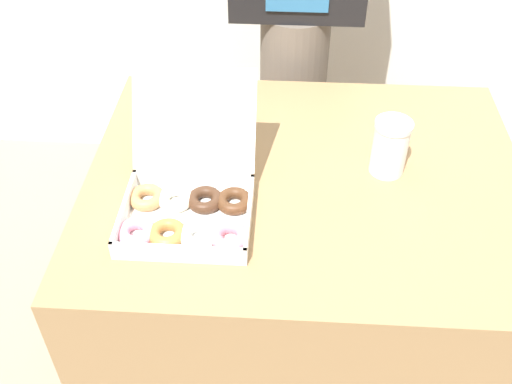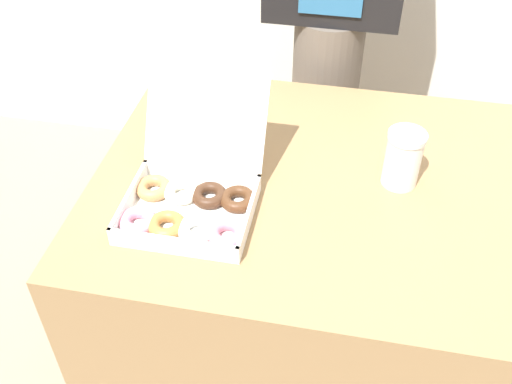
% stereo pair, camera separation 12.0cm
% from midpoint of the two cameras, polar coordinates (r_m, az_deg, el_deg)
% --- Properties ---
extents(ground_plane, '(14.00, 14.00, 0.00)m').
position_cam_midpoint_polar(ground_plane, '(1.93, 1.75, -15.06)').
color(ground_plane, gray).
extents(table, '(1.02, 0.83, 0.72)m').
position_cam_midpoint_polar(table, '(1.64, 2.01, -8.13)').
color(table, '#99754C').
rests_on(table, ground_plane).
extents(donut_box, '(0.30, 0.35, 0.24)m').
position_cam_midpoint_polar(donut_box, '(1.28, -9.18, -0.98)').
color(donut_box, white).
rests_on(donut_box, table).
extents(coffee_cup, '(0.08, 0.08, 0.14)m').
position_cam_midpoint_polar(coffee_cup, '(1.38, 10.24, 4.15)').
color(coffee_cup, white).
rests_on(coffee_cup, table).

